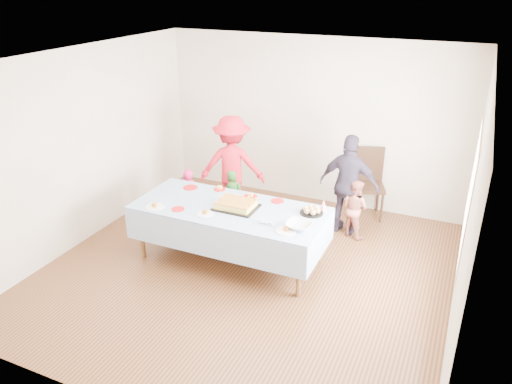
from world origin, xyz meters
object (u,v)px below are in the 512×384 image
at_px(party_table, 229,211).
at_px(adult_left, 232,165).
at_px(birthday_cake, 236,205).
at_px(dining_chair, 368,179).

relative_size(party_table, adult_left, 1.57).
distance_m(birthday_cake, dining_chair, 2.47).
distance_m(birthday_cake, adult_left, 1.51).
bearing_deg(adult_left, party_table, 96.91).
xyz_separation_m(dining_chair, adult_left, (-1.98, -0.79, 0.19)).
distance_m(dining_chair, adult_left, 2.14).
distance_m(party_table, dining_chair, 2.53).
height_order(birthday_cake, dining_chair, dining_chair).
relative_size(party_table, birthday_cake, 4.58).
height_order(birthday_cake, adult_left, adult_left).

